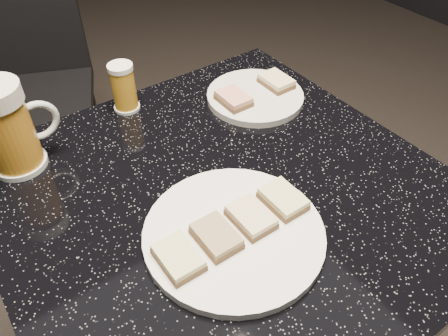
{
  "coord_description": "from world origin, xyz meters",
  "views": [
    {
      "loc": [
        -0.29,
        -0.41,
        1.26
      ],
      "look_at": [
        0.0,
        0.0,
        0.8
      ],
      "focal_mm": 35.0,
      "sensor_mm": 36.0,
      "label": 1
    }
  ],
  "objects_px": {
    "beer_mug": "(8,128)",
    "chair": "(27,81)",
    "plate_small": "(255,96)",
    "plate_large": "(234,234)",
    "table": "(224,275)",
    "beer_tumbler": "(124,88)"
  },
  "relations": [
    {
      "from": "plate_small",
      "to": "table",
      "type": "distance_m",
      "value": 0.37
    },
    {
      "from": "plate_small",
      "to": "table",
      "type": "relative_size",
      "value": 0.27
    },
    {
      "from": "chair",
      "to": "plate_small",
      "type": "bearing_deg",
      "value": -69.61
    },
    {
      "from": "chair",
      "to": "beer_mug",
      "type": "bearing_deg",
      "value": -101.92
    },
    {
      "from": "plate_large",
      "to": "beer_mug",
      "type": "relative_size",
      "value": 1.68
    },
    {
      "from": "plate_large",
      "to": "table",
      "type": "xyz_separation_m",
      "value": [
        0.04,
        0.09,
        -0.25
      ]
    },
    {
      "from": "beer_mug",
      "to": "table",
      "type": "bearing_deg",
      "value": -45.67
    },
    {
      "from": "table",
      "to": "beer_mug",
      "type": "distance_m",
      "value": 0.48
    },
    {
      "from": "beer_tumbler",
      "to": "chair",
      "type": "bearing_deg",
      "value": 95.78
    },
    {
      "from": "table",
      "to": "chair",
      "type": "height_order",
      "value": "chair"
    },
    {
      "from": "plate_small",
      "to": "beer_tumbler",
      "type": "xyz_separation_m",
      "value": [
        -0.23,
        0.12,
        0.04
      ]
    },
    {
      "from": "plate_small",
      "to": "chair",
      "type": "height_order",
      "value": "chair"
    },
    {
      "from": "table",
      "to": "plate_small",
      "type": "bearing_deg",
      "value": 40.99
    },
    {
      "from": "plate_large",
      "to": "table",
      "type": "bearing_deg",
      "value": 63.21
    },
    {
      "from": "plate_large",
      "to": "beer_mug",
      "type": "xyz_separation_m",
      "value": [
        -0.2,
        0.34,
        0.07
      ]
    },
    {
      "from": "plate_large",
      "to": "beer_tumbler",
      "type": "bearing_deg",
      "value": 87.3
    },
    {
      "from": "plate_large",
      "to": "table",
      "type": "relative_size",
      "value": 0.35
    },
    {
      "from": "plate_large",
      "to": "beer_tumbler",
      "type": "relative_size",
      "value": 2.71
    },
    {
      "from": "plate_large",
      "to": "plate_small",
      "type": "distance_m",
      "value": 0.36
    },
    {
      "from": "plate_small",
      "to": "beer_mug",
      "type": "relative_size",
      "value": 1.26
    },
    {
      "from": "table",
      "to": "beer_tumbler",
      "type": "bearing_deg",
      "value": 94.72
    },
    {
      "from": "beer_mug",
      "to": "chair",
      "type": "distance_m",
      "value": 0.82
    }
  ]
}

